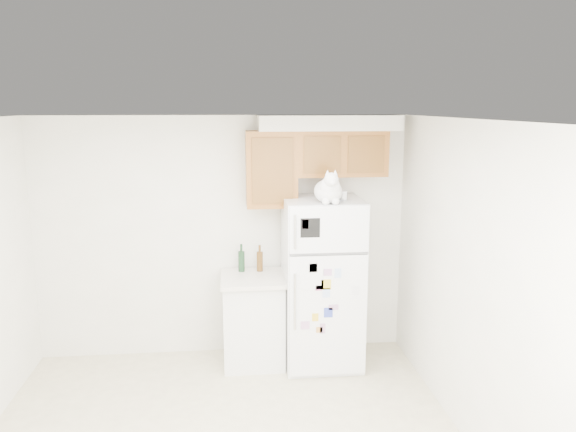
{
  "coord_description": "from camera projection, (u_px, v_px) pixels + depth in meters",
  "views": [
    {
      "loc": [
        0.08,
        -3.71,
        2.61
      ],
      "look_at": [
        0.64,
        1.55,
        1.55
      ],
      "focal_mm": 35.0,
      "sensor_mm": 36.0,
      "label": 1
    }
  ],
  "objects": [
    {
      "name": "bottle_amber",
      "position": [
        260.0,
        258.0,
        5.75
      ],
      "size": [
        0.06,
        0.06,
        0.28
      ],
      "primitive_type": null,
      "color": "#593814",
      "rests_on": "base_counter"
    },
    {
      "name": "storage_box_back",
      "position": [
        331.0,
        191.0,
        5.6
      ],
      "size": [
        0.19,
        0.15,
        0.1
      ],
      "primitive_type": "cube",
      "rotation": [
        0.0,
        0.0,
        -0.1
      ],
      "color": "white",
      "rests_on": "refrigerator"
    },
    {
      "name": "room_shell",
      "position": [
        236.0,
        236.0,
        4.04
      ],
      "size": [
        3.84,
        4.04,
        2.52
      ],
      "color": "white",
      "rests_on": "ground_plane"
    },
    {
      "name": "bottle_green",
      "position": [
        241.0,
        258.0,
        5.74
      ],
      "size": [
        0.07,
        0.07,
        0.29
      ],
      "primitive_type": null,
      "color": "#19381E",
      "rests_on": "base_counter"
    },
    {
      "name": "refrigerator",
      "position": [
        322.0,
        283.0,
        5.62
      ],
      "size": [
        0.76,
        0.78,
        1.7
      ],
      "color": "white",
      "rests_on": "ground_plane"
    },
    {
      "name": "base_counter",
      "position": [
        253.0,
        319.0,
        5.7
      ],
      "size": [
        0.64,
        0.64,
        0.92
      ],
      "color": "white",
      "rests_on": "ground_plane"
    },
    {
      "name": "cat",
      "position": [
        329.0,
        190.0,
        5.21
      ],
      "size": [
        0.32,
        0.47,
        0.33
      ],
      "color": "white",
      "rests_on": "refrigerator"
    },
    {
      "name": "storage_box_front",
      "position": [
        339.0,
        195.0,
        5.4
      ],
      "size": [
        0.17,
        0.14,
        0.09
      ],
      "primitive_type": "cube",
      "rotation": [
        0.0,
        0.0,
        -0.25
      ],
      "color": "white",
      "rests_on": "refrigerator"
    }
  ]
}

